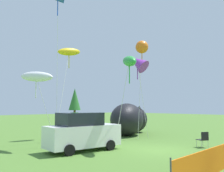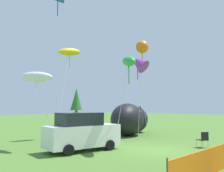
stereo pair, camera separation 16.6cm
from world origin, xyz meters
The scene contains 11 objects.
ground_plane centered at (0.00, 0.00, 0.00)m, with size 120.00×120.00×0.00m, color #4C752D.
parked_car centered at (-3.13, 2.88, 1.03)m, with size 4.34×2.19×2.11m.
folding_chair centered at (2.67, -1.39, 0.55)m, with size 0.73×0.73×0.94m.
inflatable_cat centered at (4.74, 6.26, 1.25)m, with size 6.13×4.61×2.70m.
kite_white_ghost centered at (-4.58, 5.53, 4.24)m, with size 1.79×2.97×4.69m.
kite_purple_delta centered at (2.42, 3.42, 5.73)m, with size 2.12×1.89×6.59m.
kite_orange_flower centered at (3.91, 4.15, 7.24)m, with size 1.79×1.06×7.78m.
kite_green_fish centered at (-1.11, 1.15, 5.05)m, with size 1.70×2.21×5.61m.
kite_blue_box centered at (-2.79, 6.15, 9.71)m, with size 1.24×1.38×10.16m.
kite_yellow_hero centered at (-0.58, 7.87, 6.72)m, with size 3.29×2.17×7.17m.
horizon_tree_mid centered at (21.93, 37.49, 3.96)m, with size 2.70×2.70×6.45m.
Camera 2 is at (-11.76, -8.32, 2.49)m, focal length 40.00 mm.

